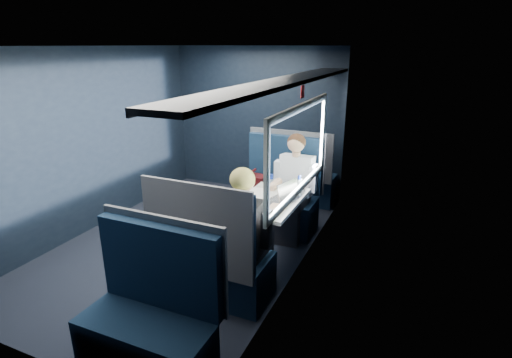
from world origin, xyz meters
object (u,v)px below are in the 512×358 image
at_px(bottle_small, 299,187).
at_px(cup, 302,189).
at_px(man, 294,182).
at_px(woman, 245,227).
at_px(table, 267,206).
at_px(seat_row_back, 151,321).
at_px(laptop, 282,197).
at_px(seat_bay_far, 213,261).
at_px(seat_row_front, 300,178).
at_px(seat_bay_near, 278,197).

distance_m(bottle_small, cup, 0.13).
bearing_deg(man, cup, -58.94).
height_order(woman, cup, woman).
height_order(table, seat_row_back, seat_row_back).
bearing_deg(bottle_small, laptop, -108.32).
height_order(table, laptop, laptop).
bearing_deg(cup, man, 121.06).
relative_size(seat_bay_far, seat_row_front, 1.09).
relative_size(seat_bay_near, cup, 15.41).
height_order(woman, laptop, woman).
distance_m(seat_bay_far, bottle_small, 1.27).
relative_size(woman, laptop, 3.43).
relative_size(seat_row_front, seat_row_back, 1.00).
bearing_deg(woman, seat_bay_far, -146.18).
distance_m(seat_bay_near, woman, 1.63).
height_order(man, woman, same).
bearing_deg(bottle_small, cup, 89.19).
height_order(seat_row_front, woman, woman).
distance_m(seat_bay_near, seat_row_front, 0.93).
height_order(seat_row_back, woman, woman).
bearing_deg(woman, table, 95.45).
height_order(seat_row_front, cup, seat_row_front).
distance_m(table, bottle_small, 0.40).
bearing_deg(seat_row_back, seat_bay_near, 90.37).
distance_m(table, seat_bay_near, 0.93).
height_order(seat_bay_far, cup, seat_bay_far).
height_order(table, cup, cup).
bearing_deg(seat_bay_far, cup, 69.05).
height_order(man, bottle_small, man).
bearing_deg(man, woman, -90.00).
xyz_separation_m(table, bottle_small, (0.28, 0.23, 0.18)).
height_order(seat_bay_far, seat_row_front, seat_bay_far).
bearing_deg(seat_row_back, laptop, 77.96).
bearing_deg(seat_row_front, woman, -84.30).
xyz_separation_m(seat_bay_far, man, (0.25, 1.57, 0.30)).
distance_m(seat_row_back, bottle_small, 2.12).
relative_size(table, seat_row_back, 0.86).
height_order(seat_bay_far, seat_row_back, seat_bay_far).
xyz_separation_m(table, cup, (0.28, 0.34, 0.12)).
bearing_deg(man, seat_row_front, 102.83).
height_order(bottle_small, cup, bottle_small).
bearing_deg(laptop, cup, 76.64).
bearing_deg(seat_row_front, seat_bay_near, -91.06).
bearing_deg(seat_row_back, seat_bay_far, 90.00).
distance_m(seat_row_back, cup, 2.22).
bearing_deg(seat_bay_near, man, -32.85).
bearing_deg(table, seat_bay_near, 102.90).
bearing_deg(seat_bay_far, seat_row_front, 90.00).
height_order(man, cup, man).
xyz_separation_m(table, seat_bay_far, (-0.18, -0.87, -0.25)).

